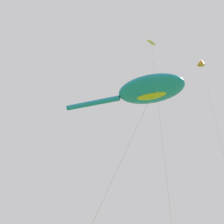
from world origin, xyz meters
name	(u,v)px	position (x,y,z in m)	size (l,w,h in m)	color
big_show_kite	(148,91)	(5.15, 9.96, 12.27)	(8.37, 11.24, 13.02)	#1E8CBF
small_kite_diamond_red	(201,63)	(14.58, 7.96, 20.10)	(4.80, 1.43, 20.72)	orange
small_kite_stunt_black	(153,55)	(3.91, 8.13, 14.57)	(2.70, 2.20, 16.22)	yellow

